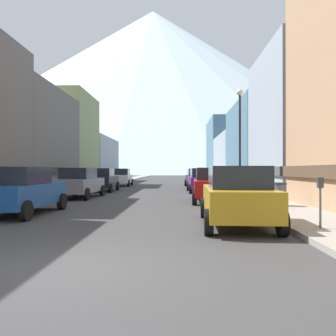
# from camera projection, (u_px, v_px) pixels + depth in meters

# --- Properties ---
(ground_plane) EXTENTS (400.00, 400.00, 0.00)m
(ground_plane) POSITION_uv_depth(u_px,v_px,m) (55.00, 271.00, 5.73)
(ground_plane) COLOR #383838
(sidewalk_left) EXTENTS (2.50, 100.00, 0.15)m
(sidewalk_left) POSITION_uv_depth(u_px,v_px,m) (108.00, 183.00, 40.89)
(sidewalk_left) COLOR gray
(sidewalk_left) RESTS_ON ground
(sidewalk_right) EXTENTS (2.50, 100.00, 0.15)m
(sidewalk_right) POSITION_uv_depth(u_px,v_px,m) (214.00, 183.00, 40.53)
(sidewalk_right) COLOR gray
(sidewalk_right) RESTS_ON ground
(storefront_left_2) EXTENTS (6.77, 10.55, 8.22)m
(storefront_left_2) POSITION_uv_depth(u_px,v_px,m) (22.00, 142.00, 28.19)
(storefront_left_2) COLOR #66605B
(storefront_left_2) RESTS_ON ground
(storefront_left_3) EXTENTS (9.99, 8.49, 9.87)m
(storefront_left_3) POSITION_uv_depth(u_px,v_px,m) (47.00, 141.00, 37.77)
(storefront_left_3) COLOR #8C9966
(storefront_left_3) RESTS_ON ground
(storefront_left_4) EXTENTS (8.63, 13.21, 6.18)m
(storefront_left_4) POSITION_uv_depth(u_px,v_px,m) (81.00, 160.00, 48.96)
(storefront_left_4) COLOR #99A5B2
(storefront_left_4) RESTS_ON ground
(storefront_right_1) EXTENTS (8.00, 8.87, 9.33)m
(storefront_right_1) POSITION_uv_depth(u_px,v_px,m) (322.00, 126.00, 22.33)
(storefront_right_1) COLOR #99A5B2
(storefront_right_1) RESTS_ON ground
(storefront_right_2) EXTENTS (9.21, 12.26, 8.01)m
(storefront_right_2) POSITION_uv_depth(u_px,v_px,m) (282.00, 147.00, 33.05)
(storefront_right_2) COLOR slate
(storefront_right_2) RESTS_ON ground
(storefront_right_3) EXTENTS (7.00, 13.93, 6.32)m
(storefront_right_3) POSITION_uv_depth(u_px,v_px,m) (244.00, 159.00, 46.34)
(storefront_right_3) COLOR #99A5B2
(storefront_right_3) RESTS_ON ground
(storefront_right_4) EXTENTS (6.97, 13.30, 10.29)m
(storefront_right_4) POSITION_uv_depth(u_px,v_px,m) (228.00, 151.00, 60.18)
(storefront_right_4) COLOR slate
(storefront_right_4) RESTS_ON ground
(car_left_0) EXTENTS (2.14, 4.44, 1.78)m
(car_left_0) POSITION_uv_depth(u_px,v_px,m) (21.00, 191.00, 12.86)
(car_left_0) COLOR #19478C
(car_left_0) RESTS_ON ground
(car_left_1) EXTENTS (2.22, 4.47, 1.78)m
(car_left_1) POSITION_uv_depth(u_px,v_px,m) (80.00, 183.00, 20.45)
(car_left_1) COLOR slate
(car_left_1) RESTS_ON ground
(car_left_2) EXTENTS (2.12, 4.43, 1.78)m
(car_left_2) POSITION_uv_depth(u_px,v_px,m) (102.00, 180.00, 26.50)
(car_left_2) COLOR black
(car_left_2) RESTS_ON ground
(car_left_3) EXTENTS (2.20, 4.46, 1.78)m
(car_left_3) POSITION_uv_depth(u_px,v_px,m) (121.00, 177.00, 35.45)
(car_left_3) COLOR silver
(car_left_3) RESTS_ON ground
(car_right_0) EXTENTS (2.21, 4.47, 1.78)m
(car_right_0) POSITION_uv_depth(u_px,v_px,m) (237.00, 196.00, 10.31)
(car_right_0) COLOR #B28419
(car_right_0) RESTS_ON ground
(car_right_1) EXTENTS (2.22, 4.47, 1.78)m
(car_right_1) POSITION_uv_depth(u_px,v_px,m) (212.00, 185.00, 17.97)
(car_right_1) COLOR #9E1111
(car_right_1) RESTS_ON ground
(car_right_2) EXTENTS (2.16, 4.44, 1.78)m
(car_right_2) POSITION_uv_depth(u_px,v_px,m) (202.00, 180.00, 25.62)
(car_right_2) COLOR #591E72
(car_right_2) RESTS_ON ground
(car_right_3) EXTENTS (2.22, 4.47, 1.78)m
(car_right_3) POSITION_uv_depth(u_px,v_px,m) (196.00, 178.00, 33.09)
(car_right_3) COLOR black
(car_right_3) RESTS_ON ground
(parking_meter_near) EXTENTS (0.14, 0.10, 1.33)m
(parking_meter_near) POSITION_uv_depth(u_px,v_px,m) (320.00, 195.00, 9.00)
(parking_meter_near) COLOR #595960
(parking_meter_near) RESTS_ON sidewalk_right
(trash_bin_right) EXTENTS (0.59, 0.59, 0.98)m
(trash_bin_right) POSITION_uv_depth(u_px,v_px,m) (280.00, 194.00, 14.65)
(trash_bin_right) COLOR #4C5156
(trash_bin_right) RESTS_ON sidewalk_right
(potted_plant_1) EXTENTS (0.54, 0.54, 0.82)m
(potted_plant_1) POSITION_uv_depth(u_px,v_px,m) (47.00, 186.00, 23.83)
(potted_plant_1) COLOR gray
(potted_plant_1) RESTS_ON sidewalk_left
(pedestrian_0) EXTENTS (0.36, 0.36, 1.75)m
(pedestrian_0) POSITION_uv_depth(u_px,v_px,m) (231.00, 179.00, 27.35)
(pedestrian_0) COLOR brown
(pedestrian_0) RESTS_ON sidewalk_right
(pedestrian_2) EXTENTS (0.36, 0.36, 1.56)m
(pedestrian_2) POSITION_uv_depth(u_px,v_px,m) (91.00, 178.00, 32.94)
(pedestrian_2) COLOR navy
(pedestrian_2) RESTS_ON sidewalk_left
(streetlamp_right) EXTENTS (0.36, 0.36, 5.86)m
(streetlamp_right) POSITION_uv_depth(u_px,v_px,m) (240.00, 126.00, 18.46)
(streetlamp_right) COLOR black
(streetlamp_right) RESTS_ON sidewalk_right
(mountain_backdrop) EXTENTS (333.09, 333.09, 124.08)m
(mountain_backdrop) POSITION_uv_depth(u_px,v_px,m) (153.00, 91.00, 266.39)
(mountain_backdrop) COLOR silver
(mountain_backdrop) RESTS_ON ground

